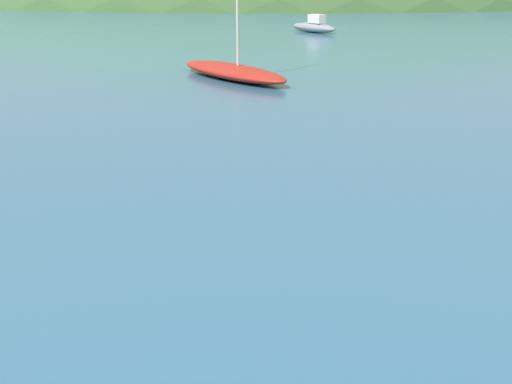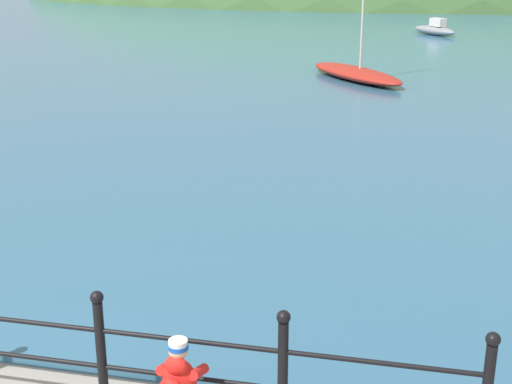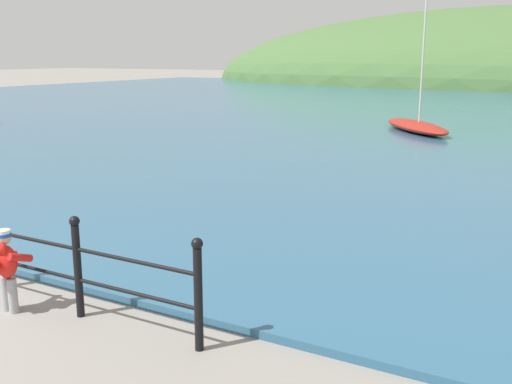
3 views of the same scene
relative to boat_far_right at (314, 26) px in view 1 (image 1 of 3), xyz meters
The scene contains 4 objects.
water 5.29m from the boat_far_right, 152.86° to the right, with size 80.00×60.00×0.10m, color #2D5B7A.
far_hillside 32.85m from the boat_far_right, 98.22° to the left, with size 69.84×38.41×15.95m.
boat_far_right is the anchor object (origin of this frame).
boat_mid_harbor 14.83m from the boat_far_right, 100.76° to the right, with size 3.95×4.51×5.61m.
Camera 1 is at (3.51, -0.56, 3.24)m, focal length 50.00 mm.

